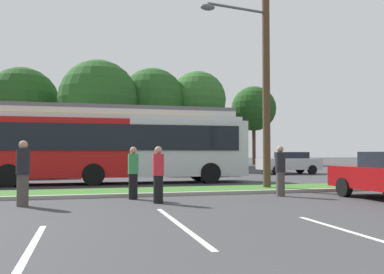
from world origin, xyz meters
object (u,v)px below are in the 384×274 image
Objects in this scene: pedestrian_far at (133,173)px; pedestrian_near_bench at (158,175)px; utility_pole at (263,58)px; city_bus at (114,147)px; car_5 at (289,163)px; car_2 at (190,163)px; pedestrian_by_pole at (23,173)px; car_4 at (28,166)px; pedestrian_mid at (280,171)px.

pedestrian_near_bench is at bearing 157.75° from pedestrian_far.
utility_pole reaches higher than city_bus.
car_5 is 17.96m from pedestrian_far.
utility_pole is 11.70m from car_2.
pedestrian_by_pole is (-3.73, 0.26, 0.08)m from pedestrian_near_bench.
city_bus is at bearing -48.19° from car_4.
pedestrian_mid is (-0.18, -13.00, 0.06)m from car_2.
pedestrian_by_pole reaches higher than car_4.
car_5 is (17.01, 0.96, 0.07)m from car_4.
car_4 is at bearing 134.33° from utility_pole.
pedestrian_near_bench is 3.74m from pedestrian_by_pole.
pedestrian_by_pole is (-8.28, -13.62, 0.11)m from car_2.
pedestrian_near_bench is (-4.54, -13.88, 0.03)m from car_2.
utility_pole is at bearing -88.93° from car_2.
utility_pole is 5.75× the size of pedestrian_mid.
car_2 is 2.54× the size of pedestrian_near_bench.
pedestrian_near_bench is at bearing -147.11° from utility_pole.
car_5 is at bearing 2.71° from car_2.
pedestrian_by_pole is (-15.52, -13.97, 0.12)m from car_5.
car_4 is at bearing 3.22° from car_5.
pedestrian_near_bench reaches higher than car_4.
pedestrian_far is at bearing 91.51° from pedestrian_mid.
car_4 is 1.04× the size of car_5.
car_2 is 13.00m from pedestrian_mid.
car_5 is at bearing 163.78° from pedestrian_near_bench.
pedestrian_mid is 1.03× the size of pedestrian_far.
pedestrian_by_pole is at bearing 59.01° from pedestrian_far.
pedestrian_by_pole is at bearing 41.98° from car_5.
pedestrian_near_bench is 0.92× the size of pedestrian_by_pole.
car_2 is 9.78m from car_4.
pedestrian_by_pole reaches higher than pedestrian_mid.
car_2 is at bearing 91.07° from utility_pole.
pedestrian_far is at bearing -160.92° from utility_pole.
utility_pole is 5.44× the size of pedestrian_by_pole.
utility_pole is at bearing -45.67° from car_4.
utility_pole is at bearing -4.62° from pedestrian_mid.
utility_pole reaches higher than car_2.
city_bus is 6.83m from car_4.
city_bus reaches higher than pedestrian_far.
pedestrian_near_bench is 0.97× the size of pedestrian_mid.
utility_pole is 5.93× the size of pedestrian_near_bench.
pedestrian_mid reaches higher than car_4.
utility_pole is at bearing 57.73° from car_5.
utility_pole reaches higher than pedestrian_mid.
car_4 is at bearing -27.03° from pedestrian_far.
city_bus is 8.57m from pedestrian_by_pole.
pedestrian_mid is at bearing -52.29° from car_4.
car_2 reaches higher than car_5.
car_5 is at bearing 116.33° from pedestrian_by_pole.
car_2 reaches higher than car_4.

